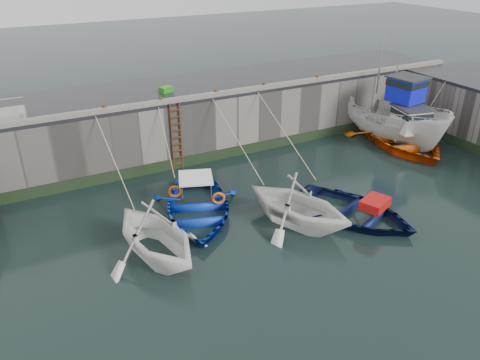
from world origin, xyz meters
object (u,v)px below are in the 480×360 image
boat_near_blue (198,214)px  bollard_e (317,78)px  ladder (176,137)px  boat_far_white (392,120)px  boat_near_blacktrim (297,223)px  bollard_a (104,109)px  bollard_d (264,86)px  bollard_c (216,93)px  boat_near_navy (353,217)px  boat_far_orange (401,137)px  fish_crate (166,89)px  boat_near_white (157,256)px  bollard_b (161,101)px

boat_near_blue → bollard_e: size_ratio=18.73×
ladder → boat_far_white: boat_far_white is taller
boat_far_white → boat_near_blacktrim: bearing=-161.1°
bollard_a → bollard_d: 7.80m
bollard_c → boat_near_blue: bearing=-123.0°
boat_near_navy → boat_far_white: bearing=15.3°
boat_far_orange → fish_crate: (-11.18, 4.61, 2.86)m
ladder → bollard_a: 3.47m
ladder → bollard_e: 8.19m
boat_near_blue → bollard_c: size_ratio=18.73×
boat_near_blacktrim → boat_near_navy: 2.29m
bollard_c → bollard_e: bearing=0.0°
boat_far_white → bollard_a: boat_far_white is taller
ladder → bollard_d: (4.80, 0.34, 1.71)m
ladder → bollard_c: bollard_c is taller
boat_near_white → bollard_a: size_ratio=15.74×
boat_near_blacktrim → bollard_a: (-5.24, 7.05, 3.30)m
bollard_b → bollard_a: bearing=180.0°
boat_near_blue → boat_far_orange: (12.34, 1.71, 0.43)m
bollard_b → boat_far_orange: bearing=-14.0°
boat_near_blacktrim → boat_near_navy: bearing=-39.4°
bollard_e → boat_near_blue: bearing=-152.0°
ladder → bollard_b: 1.81m
boat_near_white → boat_near_blacktrim: (5.40, -0.47, 0.00)m
fish_crate → bollard_a: size_ratio=2.11×
bollard_a → boat_near_blue: bearing=-65.4°
ladder → boat_far_orange: bearing=-13.0°
boat_far_orange → boat_near_blue: bearing=-160.0°
boat_near_white → fish_crate: bearing=55.5°
boat_near_white → bollard_a: (0.16, 6.58, 3.30)m
bollard_d → fish_crate: bearing=160.2°
bollard_e → bollard_c: bearing=180.0°
bollard_c → bollard_d: size_ratio=1.00×
boat_near_navy → bollard_c: bearing=83.6°
boat_near_white → boat_near_navy: (7.60, -1.11, 0.00)m
boat_near_blacktrim → bollard_d: bollard_d is taller
bollard_d → boat_near_white: bearing=-140.4°
boat_far_orange → boat_near_white: bearing=-154.1°
bollard_a → bollard_e: bearing=0.0°
boat_near_white → fish_crate: fish_crate is taller
boat_near_white → bollard_b: 7.83m
ladder → bollard_b: size_ratio=11.43×
boat_near_blacktrim → bollard_b: bollard_b is taller
bollard_e → boat_near_white: bearing=-149.5°
fish_crate → bollard_e: (7.69, -1.62, 0.01)m
bollard_c → fish_crate: bearing=139.4°
ladder → boat_far_orange: 11.85m
bollard_d → bollard_e: (3.20, 0.00, 0.00)m
boat_far_orange → bollard_a: 15.07m
boat_near_white → boat_far_white: 15.35m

